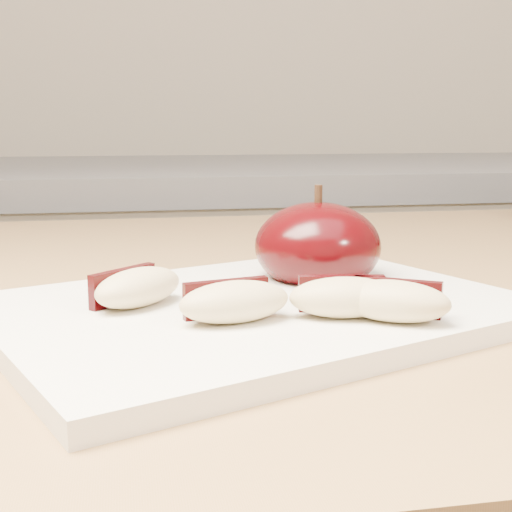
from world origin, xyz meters
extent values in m
cube|color=silver|center=(0.00, 1.20, 0.45)|extent=(2.40, 0.60, 0.90)
cube|color=slate|center=(0.00, 1.20, 0.92)|extent=(2.40, 0.62, 0.04)
cube|color=olive|center=(0.00, 0.50, 0.88)|extent=(1.64, 0.64, 0.04)
cube|color=silver|center=(-0.10, 0.38, 0.91)|extent=(0.33, 0.29, 0.01)
ellipsoid|color=black|center=(-0.05, 0.43, 0.93)|extent=(0.09, 0.09, 0.06)
cylinder|color=black|center=(-0.05, 0.43, 0.96)|extent=(0.00, 0.00, 0.01)
ellipsoid|color=tan|center=(-0.16, 0.38, 0.92)|extent=(0.06, 0.06, 0.02)
cube|color=black|center=(-0.17, 0.39, 0.92)|extent=(0.04, 0.03, 0.02)
ellipsoid|color=tan|center=(-0.12, 0.34, 0.92)|extent=(0.06, 0.04, 0.02)
cube|color=black|center=(-0.12, 0.35, 0.92)|extent=(0.04, 0.01, 0.02)
ellipsoid|color=tan|center=(-0.06, 0.34, 0.92)|extent=(0.06, 0.04, 0.02)
cube|color=black|center=(-0.06, 0.35, 0.92)|extent=(0.04, 0.01, 0.02)
ellipsoid|color=tan|center=(-0.04, 0.33, 0.92)|extent=(0.06, 0.05, 0.02)
cube|color=black|center=(-0.03, 0.34, 0.92)|extent=(0.04, 0.03, 0.02)
camera|label=1|loc=(-0.17, 0.01, 1.01)|focal=50.00mm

